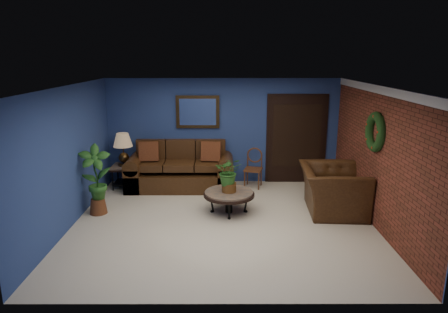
{
  "coord_description": "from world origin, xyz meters",
  "views": [
    {
      "loc": [
        0.0,
        -6.87,
        3.02
      ],
      "look_at": [
        0.01,
        0.55,
        1.13
      ],
      "focal_mm": 32.0,
      "sensor_mm": 36.0,
      "label": 1
    }
  ],
  "objects_px": {
    "coffee_table": "(229,194)",
    "end_table": "(125,171)",
    "table_lamp": "(123,145)",
    "armchair": "(333,190)",
    "side_chair": "(254,165)",
    "sofa": "(181,172)"
  },
  "relations": [
    {
      "from": "coffee_table",
      "to": "sofa",
      "type": "bearing_deg",
      "value": 124.73
    },
    {
      "from": "coffee_table",
      "to": "table_lamp",
      "type": "bearing_deg",
      "value": 147.27
    },
    {
      "from": "end_table",
      "to": "armchair",
      "type": "xyz_separation_m",
      "value": [
        4.45,
        -1.49,
        0.04
      ]
    },
    {
      "from": "side_chair",
      "to": "armchair",
      "type": "bearing_deg",
      "value": -32.69
    },
    {
      "from": "table_lamp",
      "to": "armchair",
      "type": "relative_size",
      "value": 0.53
    },
    {
      "from": "coffee_table",
      "to": "side_chair",
      "type": "xyz_separation_m",
      "value": [
        0.6,
        1.62,
        0.14
      ]
    },
    {
      "from": "sofa",
      "to": "end_table",
      "type": "bearing_deg",
      "value": -178.15
    },
    {
      "from": "coffee_table",
      "to": "end_table",
      "type": "height_order",
      "value": "end_table"
    },
    {
      "from": "sofa",
      "to": "end_table",
      "type": "distance_m",
      "value": 1.31
    },
    {
      "from": "end_table",
      "to": "table_lamp",
      "type": "xyz_separation_m",
      "value": [
        -0.0,
        0.0,
        0.6
      ]
    },
    {
      "from": "sofa",
      "to": "side_chair",
      "type": "height_order",
      "value": "sofa"
    },
    {
      "from": "table_lamp",
      "to": "side_chair",
      "type": "distance_m",
      "value": 3.05
    },
    {
      "from": "end_table",
      "to": "side_chair",
      "type": "distance_m",
      "value": 3.02
    },
    {
      "from": "side_chair",
      "to": "armchair",
      "type": "distance_m",
      "value": 2.12
    },
    {
      "from": "sofa",
      "to": "coffee_table",
      "type": "relative_size",
      "value": 2.44
    },
    {
      "from": "end_table",
      "to": "table_lamp",
      "type": "height_order",
      "value": "table_lamp"
    },
    {
      "from": "table_lamp",
      "to": "end_table",
      "type": "bearing_deg",
      "value": 0.0
    },
    {
      "from": "coffee_table",
      "to": "end_table",
      "type": "xyz_separation_m",
      "value": [
        -2.41,
        1.55,
        0.03
      ]
    },
    {
      "from": "table_lamp",
      "to": "side_chair",
      "type": "bearing_deg",
      "value": 1.24
    },
    {
      "from": "table_lamp",
      "to": "side_chair",
      "type": "relative_size",
      "value": 0.8
    },
    {
      "from": "armchair",
      "to": "coffee_table",
      "type": "bearing_deg",
      "value": 95.34
    },
    {
      "from": "table_lamp",
      "to": "armchair",
      "type": "height_order",
      "value": "table_lamp"
    }
  ]
}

